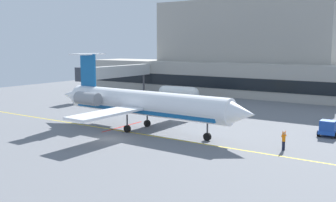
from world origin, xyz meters
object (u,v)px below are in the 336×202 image
Objects in this scene: baggage_tug at (202,109)px; fuel_tank at (179,93)px; regional_jet at (141,103)px; belt_loader at (329,128)px; marshaller at (284,140)px.

baggage_tug is 0.54× the size of fuel_tank.
regional_jet reaches higher than fuel_tank.
regional_jet reaches higher than belt_loader.
belt_loader is (19.11, -3.95, -0.03)m from baggage_tug.
fuel_tank is (-9.45, 23.85, -1.87)m from regional_jet.
regional_jet is 14.59× the size of marshaller.
fuel_tank reaches higher than belt_loader.
regional_jet is 7.88× the size of belt_loader.
baggage_tug reaches higher than marshaller.
fuel_tank is (-10.66, 10.22, 0.67)m from baggage_tug.
marshaller is at bearing -40.61° from fuel_tank.
belt_loader is 32.97m from fuel_tank.
regional_jet is 25.72m from fuel_tank.
fuel_tank reaches higher than baggage_tug.
marshaller reaches higher than belt_loader.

